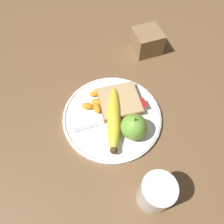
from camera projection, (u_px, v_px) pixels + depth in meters
The scene contains 17 objects.
ground_plane at pixel (112, 118), 0.62m from camera, with size 3.00×3.00×0.00m, color brown.
plate at pixel (112, 116), 0.61m from camera, with size 0.28×0.28×0.01m.
juice_glass at pixel (155, 193), 0.47m from camera, with size 0.07×0.07×0.11m.
apple at pixel (134, 127), 0.55m from camera, with size 0.07×0.07×0.08m.
banana at pixel (114, 118), 0.58m from camera, with size 0.10×0.20×0.04m.
bread_slice at pixel (120, 102), 0.62m from camera, with size 0.12×0.12×0.02m.
fork at pixel (115, 119), 0.60m from camera, with size 0.20×0.03×0.00m.
jam_packet at pixel (139, 107), 0.61m from camera, with size 0.04×0.03×0.02m.
orange_segment_0 at pixel (88, 106), 0.61m from camera, with size 0.04×0.03×0.02m.
orange_segment_1 at pixel (103, 96), 0.63m from camera, with size 0.02×0.03×0.02m.
orange_segment_2 at pixel (106, 110), 0.61m from camera, with size 0.03×0.03×0.02m.
orange_segment_3 at pixel (97, 102), 0.62m from camera, with size 0.04×0.03×0.02m.
orange_segment_4 at pixel (99, 92), 0.64m from camera, with size 0.04×0.03×0.02m.
orange_segment_5 at pixel (97, 108), 0.61m from camera, with size 0.02×0.03×0.02m.
orange_segment_6 at pixel (94, 94), 0.64m from camera, with size 0.03×0.02×0.01m.
orange_segment_7 at pixel (109, 105), 0.62m from camera, with size 0.03×0.03×0.02m.
condiment_caddy at pixel (147, 41), 0.73m from camera, with size 0.09×0.09×0.07m.
Camera 1 is at (-0.10, -0.29, 0.54)m, focal length 35.00 mm.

